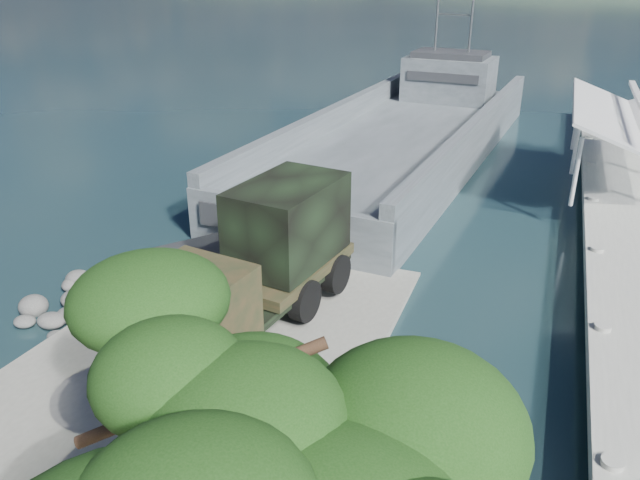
# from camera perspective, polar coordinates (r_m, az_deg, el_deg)

# --- Properties ---
(ground) EXTENTS (1400.00, 1400.00, 0.00)m
(ground) POSITION_cam_1_polar(r_m,az_deg,el_deg) (20.40, -9.95, -10.59)
(ground) COLOR #18363A
(ground) RESTS_ON ground
(boat_ramp) EXTENTS (10.00, 18.00, 0.50)m
(boat_ramp) POSITION_cam_1_polar(r_m,az_deg,el_deg) (19.57, -11.48, -11.50)
(boat_ramp) COLOR gray
(boat_ramp) RESTS_ON ground
(shoreline_rocks) EXTENTS (3.20, 5.60, 0.90)m
(shoreline_rocks) POSITION_cam_1_polar(r_m,az_deg,el_deg) (24.10, -22.30, -6.34)
(shoreline_rocks) COLOR #525250
(shoreline_rocks) RESTS_ON ground
(pier) EXTENTS (6.40, 44.00, 6.10)m
(pier) POSITION_cam_1_polar(r_m,az_deg,el_deg) (34.65, 26.33, 5.02)
(pier) COLOR #A8A99F
(pier) RESTS_ON ground
(landing_craft) EXTENTS (11.97, 37.90, 11.10)m
(landing_craft) POSITION_cam_1_polar(r_m,az_deg,el_deg) (39.73, 7.51, 8.50)
(landing_craft) COLOR #4B5458
(landing_craft) RESTS_ON ground
(military_truck) EXTENTS (4.17, 9.53, 4.28)m
(military_truck) POSITION_cam_1_polar(r_m,az_deg,el_deg) (20.34, -5.29, -1.81)
(military_truck) COLOR black
(military_truck) RESTS_ON boat_ramp
(soldier) EXTENTS (0.78, 0.65, 1.80)m
(soldier) POSITION_cam_1_polar(r_m,az_deg,el_deg) (20.53, -12.67, -5.95)
(soldier) COLOR #212F1A
(soldier) RESTS_ON boat_ramp
(overhang_tree) EXTENTS (7.90, 7.28, 7.18)m
(overhang_tree) POSITION_cam_1_polar(r_m,az_deg,el_deg) (8.72, -8.62, -17.46)
(overhang_tree) COLOR #321D14
(overhang_tree) RESTS_ON ground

